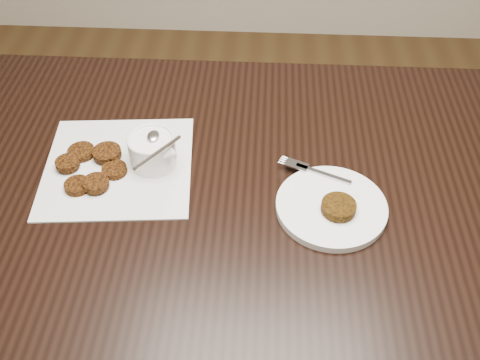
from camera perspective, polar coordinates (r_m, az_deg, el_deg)
name	(u,v)px	position (r m, az deg, el deg)	size (l,w,h in m)	color
table	(238,284)	(1.41, -0.26, -10.80)	(1.36, 0.88, 0.75)	black
napkin	(118,166)	(1.17, -12.61, 1.42)	(0.30, 0.30, 0.00)	silver
sauce_ramekin	(151,138)	(1.12, -9.34, 4.36)	(0.13, 0.13, 0.13)	white
patty_cluster	(94,169)	(1.16, -14.99, 1.14)	(0.19, 0.19, 0.02)	#5A2F0B
plate_with_patty	(332,204)	(1.06, 9.57, -2.50)	(0.22, 0.22, 0.03)	white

